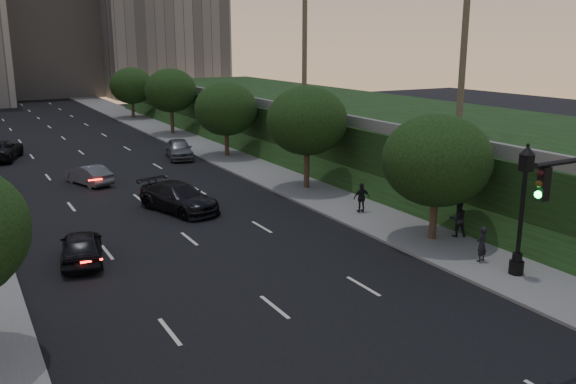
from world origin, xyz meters
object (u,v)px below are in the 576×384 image
street_lamp (521,216)px  sedan_mid_left (89,175)px  pedestrian_a (482,244)px  sedan_near_right (179,198)px  sedan_far_right (179,149)px  sedan_near_left (81,246)px  sedan_far_left (0,150)px  pedestrian_b (458,219)px  pedestrian_c (362,198)px

street_lamp → sedan_mid_left: size_ratio=1.38×
sedan_mid_left → pedestrian_a: size_ratio=2.60×
sedan_near_right → sedan_far_right: sedan_far_right is taller
sedan_near_left → sedan_far_left: size_ratio=0.74×
sedan_near_right → sedan_far_left: bearing=91.4°
sedan_near_left → sedan_near_right: bearing=-126.8°
street_lamp → sedan_far_left: (-16.52, 38.03, -1.82)m
sedan_mid_left → pedestrian_b: (13.41, -20.77, 0.38)m
street_lamp → pedestrian_b: size_ratio=3.13×
sedan_near_left → sedan_far_right: 24.04m
sedan_mid_left → street_lamp: bearing=96.4°
street_lamp → sedan_far_left: size_ratio=0.96×
street_lamp → sedan_mid_left: street_lamp is taller
pedestrian_b → sedan_mid_left: bearing=-32.0°
sedan_near_right → pedestrian_b: 15.41m
pedestrian_c → sedan_mid_left: bearing=-43.2°
sedan_near_right → pedestrian_c: 10.38m
street_lamp → pedestrian_a: bearing=95.3°
sedan_far_left → street_lamp: bearing=131.6°
sedan_near_left → pedestrian_b: (16.78, -5.67, 0.31)m
street_lamp → sedan_far_left: bearing=113.5°
sedan_near_right → pedestrian_b: (10.29, -11.48, 0.24)m
sedan_near_right → street_lamp: bearing=-79.5°
street_lamp → sedan_near_right: street_lamp is taller
sedan_far_right → pedestrian_b: bearing=-67.7°
sedan_mid_left → pedestrian_b: bearing=104.1°
street_lamp → sedan_near_right: bearing=118.5°
sedan_near_right → pedestrian_b: pedestrian_b is taller
sedan_mid_left → sedan_far_right: (8.44, 5.84, 0.14)m
pedestrian_a → sedan_far_left: bearing=-78.8°
pedestrian_a → pedestrian_b: (1.58, 3.07, 0.11)m
sedan_far_right → sedan_near_right: bearing=-97.6°
sedan_far_left → pedestrian_c: bearing=139.0°
sedan_near_left → pedestrian_b: pedestrian_b is taller
pedestrian_a → pedestrian_c: pedestrian_c is taller
sedan_far_left → sedan_near_right: 23.01m
pedestrian_a → pedestrian_c: bearing=-103.2°
sedan_near_right → pedestrian_a: (8.71, -14.54, 0.13)m
sedan_mid_left → sedan_near_right: 9.81m
sedan_near_left → pedestrian_c: 15.22m
sedan_far_left → sedan_far_right: (12.96, -6.57, 0.00)m
sedan_far_left → sedan_far_right: sedan_far_right is taller
sedan_mid_left → sedan_far_left: (-4.51, 12.41, 0.14)m
street_lamp → pedestrian_a: size_ratio=3.57×
sedan_near_right → pedestrian_b: bearing=-66.1°
street_lamp → pedestrian_c: size_ratio=3.38×
sedan_near_left → pedestrian_a: pedestrian_a is taller
sedan_mid_left → sedan_near_right: bearing=89.9°
sedan_mid_left → sedan_near_right: sedan_near_right is taller
street_lamp → pedestrian_b: 5.30m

